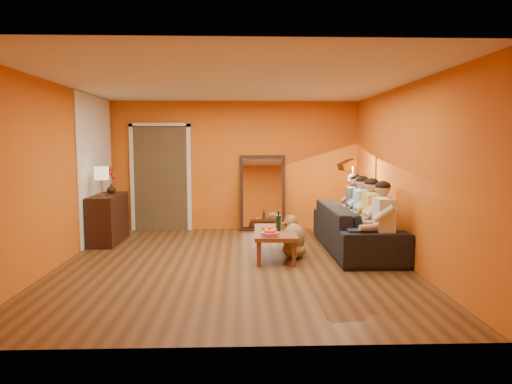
{
  "coord_description": "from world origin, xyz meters",
  "views": [
    {
      "loc": [
        0.12,
        -6.52,
        1.74
      ],
      "look_at": [
        0.35,
        0.5,
        1.0
      ],
      "focal_mm": 32.0,
      "sensor_mm": 36.0,
      "label": 1
    }
  ],
  "objects_px": {
    "coffee_table": "(275,244)",
    "dog": "(294,236)",
    "sofa": "(356,228)",
    "person_mid_right": "(363,213)",
    "person_mid_left": "(372,218)",
    "vase": "(111,189)",
    "person_far_left": "(383,224)",
    "floor_lamp": "(353,202)",
    "tumbler": "(282,226)",
    "mirror_frame": "(262,193)",
    "person_far_right": "(354,208)",
    "sideboard": "(108,219)",
    "table_lamp": "(102,182)",
    "laptop": "(284,226)",
    "wine_bottle": "(278,221)"
  },
  "relations": [
    {
      "from": "table_lamp",
      "to": "vase",
      "type": "bearing_deg",
      "value": 90.0
    },
    {
      "from": "sideboard",
      "to": "vase",
      "type": "relative_size",
      "value": 6.92
    },
    {
      "from": "sideboard",
      "to": "tumbler",
      "type": "distance_m",
      "value": 3.18
    },
    {
      "from": "floor_lamp",
      "to": "person_mid_right",
      "type": "xyz_separation_m",
      "value": [
        0.03,
        -0.55,
        -0.11
      ]
    },
    {
      "from": "mirror_frame",
      "to": "person_mid_left",
      "type": "bearing_deg",
      "value": -55.48
    },
    {
      "from": "vase",
      "to": "person_mid_right",
      "type": "bearing_deg",
      "value": -11.85
    },
    {
      "from": "table_lamp",
      "to": "person_mid_left",
      "type": "relative_size",
      "value": 0.42
    },
    {
      "from": "sofa",
      "to": "wine_bottle",
      "type": "distance_m",
      "value": 1.41
    },
    {
      "from": "mirror_frame",
      "to": "table_lamp",
      "type": "distance_m",
      "value": 3.13
    },
    {
      "from": "table_lamp",
      "to": "person_far_left",
      "type": "relative_size",
      "value": 0.42
    },
    {
      "from": "table_lamp",
      "to": "person_mid_right",
      "type": "xyz_separation_m",
      "value": [
        4.37,
        -0.37,
        -0.49
      ]
    },
    {
      "from": "person_mid_left",
      "to": "vase",
      "type": "distance_m",
      "value": 4.62
    },
    {
      "from": "mirror_frame",
      "to": "floor_lamp",
      "type": "xyz_separation_m",
      "value": [
        1.55,
        -1.19,
        -0.04
      ]
    },
    {
      "from": "coffee_table",
      "to": "wine_bottle",
      "type": "bearing_deg",
      "value": -43.21
    },
    {
      "from": "floor_lamp",
      "to": "person_mid_right",
      "type": "distance_m",
      "value": 0.56
    },
    {
      "from": "wine_bottle",
      "to": "person_far_left",
      "type": "bearing_deg",
      "value": -20.13
    },
    {
      "from": "person_far_left",
      "to": "sofa",
      "type": "bearing_deg",
      "value": 97.41
    },
    {
      "from": "table_lamp",
      "to": "coffee_table",
      "type": "relative_size",
      "value": 0.42
    },
    {
      "from": "person_mid_left",
      "to": "vase",
      "type": "bearing_deg",
      "value": 161.45
    },
    {
      "from": "mirror_frame",
      "to": "dog",
      "type": "xyz_separation_m",
      "value": [
        0.38,
        -2.23,
        -0.43
      ]
    },
    {
      "from": "table_lamp",
      "to": "vase",
      "type": "xyz_separation_m",
      "value": [
        0.0,
        0.55,
        -0.17
      ]
    },
    {
      "from": "person_far_right",
      "to": "floor_lamp",
      "type": "bearing_deg",
      "value": 175.18
    },
    {
      "from": "coffee_table",
      "to": "vase",
      "type": "xyz_separation_m",
      "value": [
        -2.88,
        1.44,
        0.73
      ]
    },
    {
      "from": "sideboard",
      "to": "sofa",
      "type": "height_order",
      "value": "sideboard"
    },
    {
      "from": "coffee_table",
      "to": "person_mid_right",
      "type": "distance_m",
      "value": 1.63
    },
    {
      "from": "floor_lamp",
      "to": "tumbler",
      "type": "relative_size",
      "value": 13.64
    },
    {
      "from": "vase",
      "to": "floor_lamp",
      "type": "bearing_deg",
      "value": -4.8
    },
    {
      "from": "person_far_left",
      "to": "person_far_right",
      "type": "distance_m",
      "value": 1.65
    },
    {
      "from": "coffee_table",
      "to": "dog",
      "type": "distance_m",
      "value": 0.32
    },
    {
      "from": "mirror_frame",
      "to": "table_lamp",
      "type": "relative_size",
      "value": 2.98
    },
    {
      "from": "table_lamp",
      "to": "wine_bottle",
      "type": "xyz_separation_m",
      "value": [
        2.93,
        -0.94,
        -0.53
      ]
    },
    {
      "from": "laptop",
      "to": "floor_lamp",
      "type": "bearing_deg",
      "value": 27.13
    },
    {
      "from": "tumbler",
      "to": "dog",
      "type": "bearing_deg",
      "value": -25.87
    },
    {
      "from": "mirror_frame",
      "to": "person_mid_left",
      "type": "relative_size",
      "value": 1.25
    },
    {
      "from": "person_far_right",
      "to": "sideboard",
      "type": "bearing_deg",
      "value": 178.47
    },
    {
      "from": "person_far_left",
      "to": "person_far_right",
      "type": "height_order",
      "value": "same"
    },
    {
      "from": "person_far_right",
      "to": "coffee_table",
      "type": "bearing_deg",
      "value": -144.39
    },
    {
      "from": "sofa",
      "to": "person_mid_right",
      "type": "xyz_separation_m",
      "value": [
        0.13,
        0.1,
        0.24
      ]
    },
    {
      "from": "sideboard",
      "to": "person_mid_left",
      "type": "relative_size",
      "value": 0.97
    },
    {
      "from": "sofa",
      "to": "person_mid_left",
      "type": "bearing_deg",
      "value": -163.89
    },
    {
      "from": "tumbler",
      "to": "person_far_left",
      "type": "bearing_deg",
      "value": -26.98
    },
    {
      "from": "sofa",
      "to": "coffee_table",
      "type": "xyz_separation_m",
      "value": [
        -1.36,
        -0.42,
        -0.16
      ]
    },
    {
      "from": "laptop",
      "to": "person_mid_right",
      "type": "bearing_deg",
      "value": 5.15
    },
    {
      "from": "person_mid_left",
      "to": "table_lamp",
      "type": "bearing_deg",
      "value": 168.15
    },
    {
      "from": "person_far_left",
      "to": "vase",
      "type": "distance_m",
      "value": 4.82
    },
    {
      "from": "floor_lamp",
      "to": "sofa",
      "type": "bearing_deg",
      "value": -122.89
    },
    {
      "from": "sofa",
      "to": "vase",
      "type": "height_order",
      "value": "vase"
    },
    {
      "from": "sofa",
      "to": "laptop",
      "type": "height_order",
      "value": "sofa"
    },
    {
      "from": "coffee_table",
      "to": "person_far_right",
      "type": "distance_m",
      "value": 1.88
    },
    {
      "from": "person_far_left",
      "to": "person_mid_right",
      "type": "bearing_deg",
      "value": 90.0
    }
  ]
}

